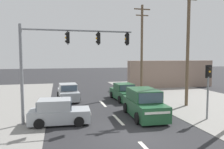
% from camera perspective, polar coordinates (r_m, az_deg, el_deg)
% --- Properties ---
extents(ground_plane, '(140.00, 140.00, 0.00)m').
position_cam_1_polar(ground_plane, '(11.78, 5.73, -15.67)').
color(ground_plane, '#28282B').
extents(lane_dash_mid, '(0.20, 2.40, 0.01)m').
position_cam_1_polar(lane_dash_mid, '(14.49, 1.65, -11.72)').
color(lane_dash_mid, silver).
rests_on(lane_dash_mid, ground).
extents(lane_dash_far, '(0.20, 2.40, 0.01)m').
position_cam_1_polar(lane_dash_far, '(19.21, -2.40, -7.64)').
color(lane_dash_far, silver).
rests_on(lane_dash_far, ground).
extents(utility_pole_midground_right, '(1.80, 0.26, 9.83)m').
position_cam_1_polar(utility_pole_midground_right, '(19.10, 19.21, 7.59)').
color(utility_pole_midground_right, brown).
rests_on(utility_pole_midground_right, ground).
extents(utility_pole_background_right, '(1.80, 0.26, 9.63)m').
position_cam_1_polar(utility_pole_background_right, '(24.04, 7.78, 6.89)').
color(utility_pole_background_right, brown).
rests_on(utility_pole_background_right, ground).
extents(traffic_signal_mast, '(6.89, 0.45, 6.00)m').
position_cam_1_polar(traffic_signal_mast, '(13.74, -12.82, 5.65)').
color(traffic_signal_mast, slate).
rests_on(traffic_signal_mast, ground).
extents(pedestal_signal_right_kerb, '(0.44, 0.29, 3.56)m').
position_cam_1_polar(pedestal_signal_right_kerb, '(15.44, 23.84, -1.96)').
color(pedestal_signal_right_kerb, slate).
rests_on(pedestal_signal_right_kerb, ground).
extents(shopfront_wall_far, '(12.00, 1.00, 3.60)m').
position_cam_1_polar(shopfront_wall_far, '(30.32, 15.19, 0.13)').
color(shopfront_wall_far, gray).
rests_on(shopfront_wall_far, ground).
extents(suv_receding_far, '(2.22, 4.61, 1.90)m').
position_cam_1_polar(suv_receding_far, '(15.11, 8.35, -7.64)').
color(suv_receding_far, '#235633').
rests_on(suv_receding_far, ground).
extents(sedan_crossing_left, '(2.06, 4.32, 1.56)m').
position_cam_1_polar(sedan_crossing_left, '(21.16, -11.39, -4.66)').
color(sedan_crossing_left, '#A3A8AD').
rests_on(sedan_crossing_left, ground).
extents(sedan_oncoming_mid, '(2.01, 4.30, 1.56)m').
position_cam_1_polar(sedan_oncoming_mid, '(20.85, 3.15, -4.71)').
color(sedan_oncoming_mid, '#235633').
rests_on(sedan_oncoming_mid, ground).
extents(hatchback_kerbside_parked, '(3.72, 1.94, 1.53)m').
position_cam_1_polar(hatchback_kerbside_parked, '(13.85, -13.80, -9.62)').
color(hatchback_kerbside_parked, '#A3A8AD').
rests_on(hatchback_kerbside_parked, ground).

